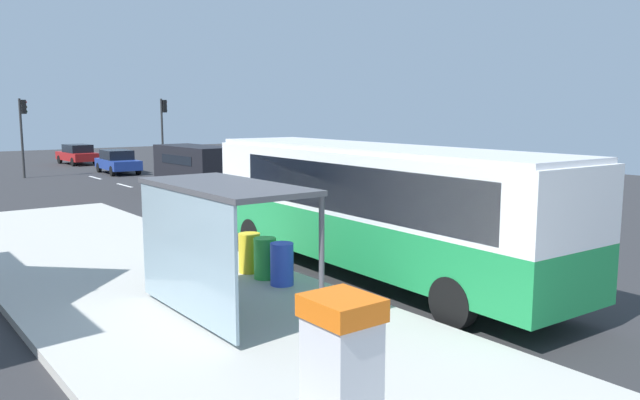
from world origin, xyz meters
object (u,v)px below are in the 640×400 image
Objects in this scene: white_van at (195,165)px; traffic_light_near_side at (163,123)px; ticket_machine at (341,383)px; traffic_light_far_side at (23,125)px; bus_shelter at (210,216)px; sedan_far at (77,154)px; recycling_bin_blue at (282,264)px; recycling_bin_yellow at (249,253)px; bus at (371,202)px; sedan_near at (118,161)px; recycling_bin_green at (265,258)px.

traffic_light_near_side reaches higher than white_van.
ticket_machine is at bearing -112.67° from white_van.
bus_shelter is (-3.31, -30.48, -1.09)m from traffic_light_far_side.
ticket_machine is 37.64m from traffic_light_near_side.
sedan_far is 0.94× the size of traffic_light_far_side.
recycling_bin_yellow is at bearing 90.00° from recycling_bin_blue.
bus is 3.18m from recycling_bin_yellow.
bus_shelter reaches higher than sedan_far.
sedan_near is 8.79m from sedan_far.
bus_shelter is at bearing -157.38° from recycling_bin_blue.
bus is 2.77× the size of bus_shelter.
bus_shelter reaches higher than ticket_machine.
traffic_light_far_side is at bearing 174.68° from traffic_light_near_side.
recycling_bin_green is 3.10m from bus_shelter.
ticket_machine is (-9.94, -23.80, -0.17)m from white_van.
sedan_far is at bearing 77.26° from bus_shelter.
ticket_machine is 0.41× the size of traffic_light_far_side.
sedan_far is at bearing 56.23° from traffic_light_far_side.
traffic_light_near_side is (3.30, 11.37, 1.89)m from white_van.
bus_shelter reaches higher than recycling_bin_green.
traffic_light_near_side is (9.70, 28.76, 2.58)m from recycling_bin_blue.
bus is at bearing -102.55° from white_van.
recycling_bin_yellow is at bearing -92.24° from traffic_light_far_side.
sedan_near is 4.72× the size of recycling_bin_green.
ticket_machine is at bearing -114.37° from recycling_bin_yellow.
sedan_far is 39.55m from bus_shelter.
bus_shelter is (-2.21, -0.92, 1.44)m from recycling_bin_blue.
white_van is 18.54m from recycling_bin_blue.
recycling_bin_green and recycling_bin_yellow have the same top height.
sedan_far is at bearing 89.71° from white_van.
ticket_machine is (-10.04, -35.26, 0.38)m from sedan_near.
sedan_far is at bearing 109.81° from traffic_light_near_side.
traffic_light_near_side is at bearing 76.01° from bus.
bus_shelter is (-8.72, -38.56, 1.31)m from sedan_far.
white_van is (3.91, 17.57, -0.50)m from bus.
traffic_light_far_side is (-1.39, 29.74, 1.35)m from bus.
recycling_bin_blue is at bearing -90.00° from recycling_bin_green.
traffic_light_far_side is at bearing 172.49° from sedan_near.
recycling_bin_green is at bearing 160.42° from bus.
sedan_far is 0.93× the size of traffic_light_near_side.
bus_shelter is at bearing -102.74° from sedan_far.
ticket_machine reaches higher than recycling_bin_blue.
bus is at bearing -103.99° from traffic_light_near_side.
bus_shelter is (-2.21, -1.62, 1.44)m from recycling_bin_green.
white_van is 17.23m from recycling_bin_yellow.
recycling_bin_blue is 30.46m from traffic_light_near_side.
sedan_near is 4.72× the size of recycling_bin_yellow.
recycling_bin_yellow is 0.20× the size of traffic_light_near_side.
ticket_machine is 36.32m from traffic_light_far_side.
sedan_near is 29.57m from recycling_bin_blue.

